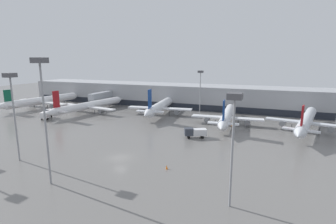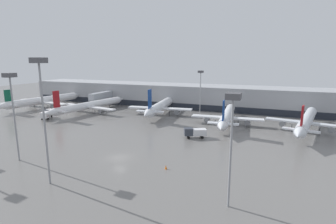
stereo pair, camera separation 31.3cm
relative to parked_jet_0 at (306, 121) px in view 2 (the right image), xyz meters
name	(u,v)px [view 2 (the right image)]	position (x,y,z in m)	size (l,w,h in m)	color
ground_plane	(119,158)	(-36.59, -34.37, -3.29)	(320.00, 320.00, 0.00)	slate
terminal_building	(200,96)	(-36.75, 27.55, 1.21)	(160.00, 29.36, 9.00)	#9EA0A5
parked_jet_0	(306,121)	(0.00, 0.00, 0.00)	(20.71, 35.96, 9.28)	silver
parked_jet_1	(89,105)	(-71.68, 0.60, -0.58)	(24.35, 37.44, 9.46)	white
parked_jet_2	(42,101)	(-96.05, 2.23, -0.39)	(26.97, 38.68, 8.66)	white
parked_jet_3	(160,107)	(-45.63, 6.50, -0.29)	(23.13, 33.58, 10.33)	silver
parked_jet_5	(227,116)	(-21.14, 1.00, -0.61)	(21.32, 33.33, 9.10)	silver
service_truck_0	(195,132)	(-26.36, -15.43, -1.79)	(5.86, 4.25, 2.50)	silver
service_truck_1	(47,114)	(-78.30, -12.77, -1.67)	(4.54, 6.17, 2.73)	silver
traffic_cone_1	(231,125)	(-19.58, 0.18, -2.89)	(0.51, 0.51, 0.79)	orange
traffic_cone_3	(166,167)	(-25.78, -35.99, -2.89)	(0.37, 0.37, 0.79)	orange
apron_light_mast_1	(201,79)	(-33.79, 17.08, 9.13)	(1.80, 1.80, 15.42)	gray
apron_light_mast_2	(11,92)	(-54.05, -42.76, 10.21)	(1.80, 1.80, 16.94)	gray
apron_light_mast_4	(41,87)	(-40.76, -48.00, 12.07)	(1.80, 1.80, 19.63)	gray
apron_light_mast_6	(232,117)	(-13.42, -44.18, 9.06)	(1.80, 1.80, 15.31)	gray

